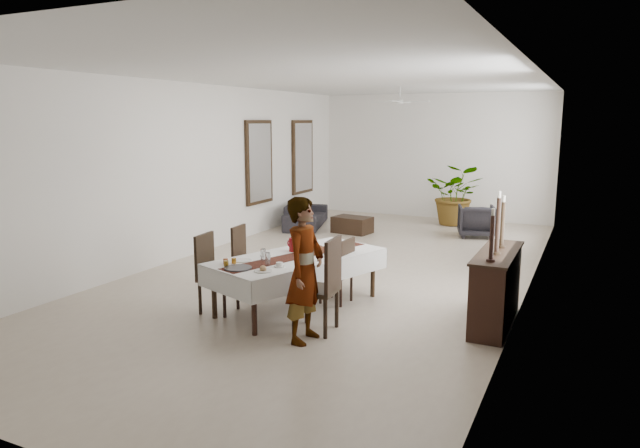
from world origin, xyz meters
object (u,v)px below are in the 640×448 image
(dining_table_top, at_px, (298,258))
(woman, at_px, (305,270))
(sideboard_body, at_px, (496,289))
(sofa, at_px, (306,214))
(red_pitcher, at_px, (294,245))

(dining_table_top, distance_m, woman, 1.22)
(sideboard_body, relative_size, sofa, 0.76)
(red_pitcher, distance_m, woman, 1.49)
(red_pitcher, relative_size, woman, 0.11)
(sofa, bearing_deg, dining_table_top, -170.71)
(sideboard_body, xyz_separation_m, sofa, (-5.18, 4.98, -0.16))
(red_pitcher, height_order, woman, woman)
(red_pitcher, distance_m, sofa, 5.81)
(woman, bearing_deg, sofa, 27.60)
(dining_table_top, xyz_separation_m, red_pitcher, (-0.17, 0.21, 0.13))
(red_pitcher, xyz_separation_m, sideboard_body, (2.70, 0.25, -0.36))
(dining_table_top, bearing_deg, red_pitcher, 149.04)
(sofa, bearing_deg, sideboard_body, -150.56)
(dining_table_top, bearing_deg, sideboard_body, 30.25)
(dining_table_top, relative_size, sideboard_body, 1.51)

